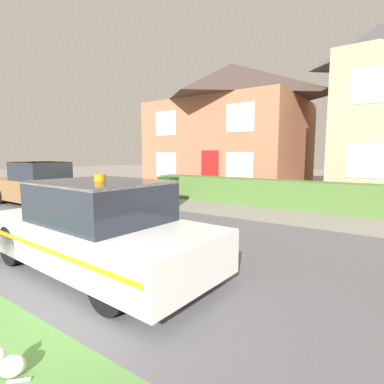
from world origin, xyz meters
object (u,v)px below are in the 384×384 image
(house_left, at_px, (230,125))
(wheelie_bin, at_px, (168,192))
(cat, at_px, (9,365))
(neighbour_car_near, at_px, (38,185))
(police_car, at_px, (98,228))

(house_left, distance_m, wheelie_bin, 8.41)
(cat, bearing_deg, house_left, -115.97)
(neighbour_car_near, xyz_separation_m, wheelie_bin, (4.24, 2.52, -0.20))
(police_car, xyz_separation_m, neighbour_car_near, (-7.17, 2.81, 0.05))
(police_car, xyz_separation_m, wheelie_bin, (-2.93, 5.33, -0.15))
(neighbour_car_near, relative_size, house_left, 0.51)
(wheelie_bin, bearing_deg, neighbour_car_near, -151.35)
(cat, relative_size, wheelie_bin, 0.29)
(cat, bearing_deg, wheelie_bin, -106.97)
(police_car, distance_m, cat, 2.47)
(cat, distance_m, house_left, 16.47)
(neighbour_car_near, bearing_deg, cat, 150.54)
(house_left, relative_size, wheelie_bin, 7.81)
(house_left, bearing_deg, wheelie_bin, -78.41)
(house_left, xyz_separation_m, wheelie_bin, (1.57, -7.67, -3.08))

